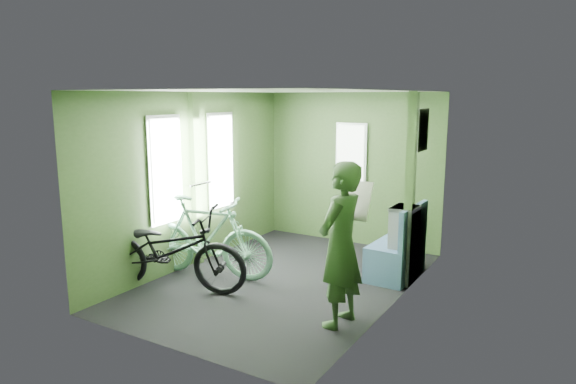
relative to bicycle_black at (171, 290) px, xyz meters
The scene contains 6 objects.
room 1.98m from the bicycle_black, 46.63° to the left, with size 4.00×4.02×2.31m.
bicycle_black is the anchor object (origin of this frame).
bicycle_mint 0.57m from the bicycle_black, 81.21° to the left, with size 0.50×1.76×1.06m, color #79C098.
passenger 2.25m from the bicycle_black, ahead, with size 0.44×0.71×1.64m.
waste_box 2.84m from the bicycle_black, 37.09° to the left, with size 0.28×0.39×0.94m, color slate.
bench_seat 2.80m from the bicycle_black, 40.41° to the left, with size 0.52×0.90×0.93m.
Camera 1 is at (3.12, -5.15, 2.25)m, focal length 32.00 mm.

